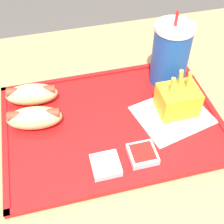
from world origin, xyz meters
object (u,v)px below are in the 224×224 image
hot_dog_near (34,118)px  soda_cup (170,55)px  hot_dog_far (32,94)px  fries_carton (178,100)px  sauce_cup_mayo (106,165)px  sauce_cup_ketchup (143,154)px

hot_dog_near → soda_cup: bearing=12.1°
hot_dog_far → fries_carton: fries_carton is taller
soda_cup → hot_dog_near: size_ratio=1.52×
fries_carton → sauce_cup_mayo: fries_carton is taller
soda_cup → hot_dog_far: 0.34m
hot_dog_near → fries_carton: 0.32m
hot_dog_far → fries_carton: bearing=-19.0°
sauce_cup_ketchup → hot_dog_far: bearing=133.4°
fries_carton → sauce_cup_mayo: (-0.19, -0.11, -0.03)m
soda_cup → sauce_cup_mayo: size_ratio=3.46×
sauce_cup_mayo → sauce_cup_ketchup: 0.08m
soda_cup → sauce_cup_ketchup: bearing=-122.2°
hot_dog_far → hot_dog_near: same height
sauce_cup_mayo → hot_dog_far: bearing=119.3°
hot_dog_far → hot_dog_near: size_ratio=1.00×
hot_dog_far → sauce_cup_mayo: size_ratio=2.27×
sauce_cup_mayo → sauce_cup_ketchup: (0.08, 0.01, 0.00)m
soda_cup → sauce_cup_ketchup: soda_cup is taller
fries_carton → hot_dog_far: bearing=161.0°
hot_dog_near → sauce_cup_ketchup: 0.24m
sauce_cup_mayo → sauce_cup_ketchup: same height
hot_dog_near → sauce_cup_mayo: size_ratio=2.27×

